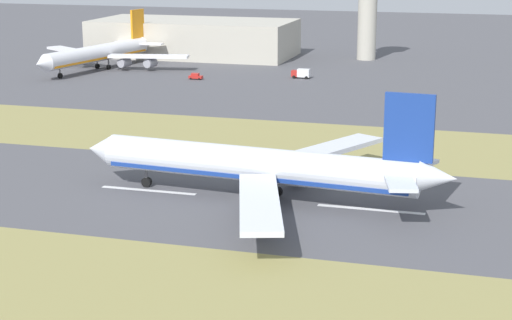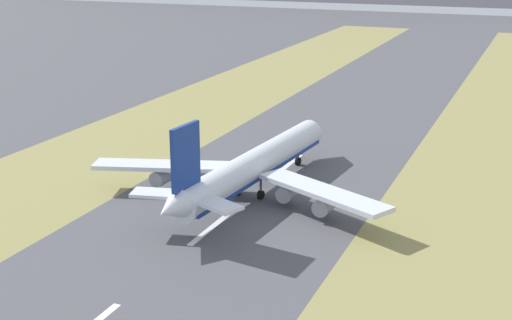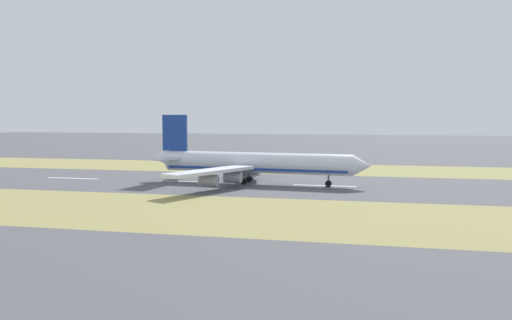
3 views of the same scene
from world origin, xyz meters
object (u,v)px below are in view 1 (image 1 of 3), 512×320
apron_car (196,76)px  control_tower (368,4)px  airplane_parked_apron (101,53)px  service_truck (301,73)px  terminal_building (194,38)px  airplane_main_jet (266,167)px

apron_car → control_tower: bearing=-36.1°
airplane_parked_apron → service_truck: 71.02m
terminal_building → service_truck: terminal_building is taller
airplane_main_jet → apron_car: size_ratio=15.24×
control_tower → terminal_building: bearing=96.6°
terminal_building → control_tower: 67.47m
control_tower → apron_car: bearing=143.9°
terminal_building → airplane_parked_apron: (-43.24, 18.38, -1.18)m
control_tower → airplane_parked_apron: 99.30m
airplane_parked_apron → service_truck: (0.19, -70.91, -3.99)m
airplane_main_jet → terminal_building: airplane_main_jet is taller
airplane_parked_apron → airplane_main_jet: bearing=-144.0°
service_truck → apron_car: bearing=109.6°
service_truck → apron_car: service_truck is taller
airplane_parked_apron → apron_car: bearing=-106.2°
airplane_main_jet → terminal_building: (174.72, 77.15, 0.81)m
terminal_building → apron_car: 58.49m
control_tower → apron_car: (-62.08, 45.21, -19.63)m
airplane_main_jet → airplane_parked_apron: 162.51m
airplane_main_jet → airplane_parked_apron: bearing=36.0°
terminal_building → service_truck: (-43.06, -52.53, -5.16)m
control_tower → airplane_parked_apron: (-50.82, 83.98, -14.98)m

